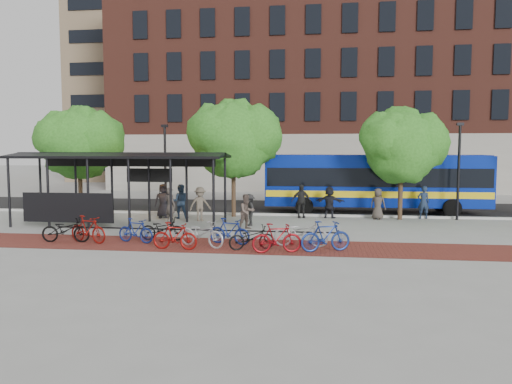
# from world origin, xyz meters

# --- Properties ---
(ground) EXTENTS (160.00, 160.00, 0.00)m
(ground) POSITION_xyz_m (0.00, 0.00, 0.00)
(ground) COLOR #9E9E99
(ground) RESTS_ON ground
(asphalt_street) EXTENTS (160.00, 8.00, 0.01)m
(asphalt_street) POSITION_xyz_m (0.00, 8.00, 0.01)
(asphalt_street) COLOR black
(asphalt_street) RESTS_ON ground
(curb) EXTENTS (160.00, 0.25, 0.12)m
(curb) POSITION_xyz_m (0.00, 4.00, 0.06)
(curb) COLOR #B7B7B2
(curb) RESTS_ON ground
(brick_strip) EXTENTS (24.00, 3.00, 0.01)m
(brick_strip) POSITION_xyz_m (-2.00, -5.00, 0.00)
(brick_strip) COLOR maroon
(brick_strip) RESTS_ON ground
(bike_rack_rail) EXTENTS (12.00, 0.05, 0.95)m
(bike_rack_rail) POSITION_xyz_m (-3.30, -4.10, 0.00)
(bike_rack_rail) COLOR black
(bike_rack_rail) RESTS_ON ground
(building_brick) EXTENTS (55.00, 14.00, 20.00)m
(building_brick) POSITION_xyz_m (10.00, 26.00, 10.00)
(building_brick) COLOR brown
(building_brick) RESTS_ON ground
(building_tower) EXTENTS (22.00, 22.00, 30.00)m
(building_tower) POSITION_xyz_m (-16.00, 40.00, 15.00)
(building_tower) COLOR #7A664C
(building_tower) RESTS_ON ground
(bus_shelter) EXTENTS (10.60, 3.07, 3.60)m
(bus_shelter) POSITION_xyz_m (-8.13, -0.48, 3.00)
(bus_shelter) COLOR black
(bus_shelter) RESTS_ON ground
(tree_a) EXTENTS (4.90, 4.00, 6.18)m
(tree_a) POSITION_xyz_m (-11.91, 3.35, 4.24)
(tree_a) COLOR #382619
(tree_a) RESTS_ON ground
(tree_b) EXTENTS (5.15, 4.20, 6.47)m
(tree_b) POSITION_xyz_m (-2.90, 3.35, 4.46)
(tree_b) COLOR #382619
(tree_b) RESTS_ON ground
(tree_c) EXTENTS (4.66, 3.80, 5.92)m
(tree_c) POSITION_xyz_m (6.09, 3.35, 4.05)
(tree_c) COLOR #382619
(tree_c) RESTS_ON ground
(lamp_post_left) EXTENTS (0.35, 0.20, 5.12)m
(lamp_post_left) POSITION_xyz_m (-7.00, 3.60, 2.75)
(lamp_post_left) COLOR black
(lamp_post_left) RESTS_ON ground
(lamp_post_right) EXTENTS (0.35, 0.20, 5.12)m
(lamp_post_right) POSITION_xyz_m (9.00, 3.60, 2.75)
(lamp_post_right) COLOR black
(lamp_post_right) RESTS_ON ground
(bus) EXTENTS (12.66, 3.14, 3.41)m
(bus) POSITION_xyz_m (4.91, 5.88, 1.96)
(bus) COLOR navy
(bus) RESTS_ON ground
(bike_0) EXTENTS (2.02, 0.89, 1.03)m
(bike_0) POSITION_xyz_m (-8.37, -5.14, 0.51)
(bike_0) COLOR black
(bike_0) RESTS_ON ground
(bike_1) EXTENTS (1.90, 1.08, 1.10)m
(bike_1) POSITION_xyz_m (-7.42, -5.15, 0.55)
(bike_1) COLOR maroon
(bike_1) RESTS_ON ground
(bike_3) EXTENTS (1.71, 0.89, 0.99)m
(bike_3) POSITION_xyz_m (-5.53, -4.88, 0.50)
(bike_3) COLOR navy
(bike_3) RESTS_ON ground
(bike_4) EXTENTS (1.87, 0.72, 0.97)m
(bike_4) POSITION_xyz_m (-4.64, -4.23, 0.48)
(bike_4) COLOR black
(bike_4) RESTS_ON ground
(bike_5) EXTENTS (1.75, 0.57, 1.04)m
(bike_5) POSITION_xyz_m (-3.57, -6.00, 0.52)
(bike_5) COLOR maroon
(bike_5) RESTS_ON ground
(bike_6) EXTENTS (2.16, 1.45, 1.08)m
(bike_6) POSITION_xyz_m (-2.70, -5.38, 0.54)
(bike_6) COLOR #ABABAE
(bike_6) RESTS_ON ground
(bike_7) EXTENTS (1.80, 0.92, 1.04)m
(bike_7) POSITION_xyz_m (-1.73, -4.71, 0.52)
(bike_7) COLOR navy
(bike_7) RESTS_ON ground
(bike_8) EXTENTS (1.84, 1.20, 0.92)m
(bike_8) POSITION_xyz_m (-0.73, -5.62, 0.46)
(bike_8) COLOR black
(bike_8) RESTS_ON ground
(bike_9) EXTENTS (1.89, 0.96, 1.09)m
(bike_9) POSITION_xyz_m (0.26, -6.09, 0.55)
(bike_9) COLOR maroon
(bike_9) RESTS_ON ground
(bike_10) EXTENTS (2.13, 0.84, 1.10)m
(bike_10) POSITION_xyz_m (1.08, -4.83, 0.55)
(bike_10) COLOR #ACABAE
(bike_10) RESTS_ON ground
(bike_11) EXTENTS (1.97, 1.19, 1.15)m
(bike_11) POSITION_xyz_m (2.01, -5.62, 0.57)
(bike_11) COLOR navy
(bike_11) RESTS_ON ground
(pedestrian_0) EXTENTS (1.02, 0.78, 1.86)m
(pedestrian_0) POSITION_xyz_m (-6.72, 2.26, 0.93)
(pedestrian_0) COLOR black
(pedestrian_0) RESTS_ON ground
(pedestrian_1) EXTENTS (0.79, 0.72, 1.82)m
(pedestrian_1) POSITION_xyz_m (-5.75, 0.42, 0.91)
(pedestrian_1) COLOR #443C36
(pedestrian_1) RESTS_ON ground
(pedestrian_2) EXTENTS (1.00, 0.83, 1.85)m
(pedestrian_2) POSITION_xyz_m (-5.73, 2.17, 0.93)
(pedestrian_2) COLOR #1E2E46
(pedestrian_2) RESTS_ON ground
(pedestrian_3) EXTENTS (1.33, 1.18, 1.78)m
(pedestrian_3) POSITION_xyz_m (-4.43, 1.35, 0.89)
(pedestrian_3) COLOR brown
(pedestrian_3) RESTS_ON ground
(pedestrian_4) EXTENTS (1.15, 0.69, 1.82)m
(pedestrian_4) POSITION_xyz_m (0.74, 3.28, 0.91)
(pedestrian_4) COLOR black
(pedestrian_4) RESTS_ON ground
(pedestrian_5) EXTENTS (1.68, 0.90, 1.72)m
(pedestrian_5) POSITION_xyz_m (2.28, 3.40, 0.86)
(pedestrian_5) COLOR black
(pedestrian_5) RESTS_ON ground
(pedestrian_6) EXTENTS (0.95, 0.79, 1.67)m
(pedestrian_6) POSITION_xyz_m (4.83, 3.19, 0.83)
(pedestrian_6) COLOR #413934
(pedestrian_6) RESTS_ON ground
(pedestrian_7) EXTENTS (0.70, 0.50, 1.78)m
(pedestrian_7) POSITION_xyz_m (7.29, 3.80, 0.89)
(pedestrian_7) COLOR #1B2840
(pedestrian_7) RESTS_ON ground
(pedestrian_8) EXTENTS (1.02, 1.00, 1.65)m
(pedestrian_8) POSITION_xyz_m (-1.62, -0.95, 0.83)
(pedestrian_8) COLOR brown
(pedestrian_8) RESTS_ON ground
(pedestrian_9) EXTENTS (0.95, 1.16, 1.57)m
(pedestrian_9) POSITION_xyz_m (-1.65, 0.10, 0.79)
(pedestrian_9) COLOR black
(pedestrian_9) RESTS_ON ground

